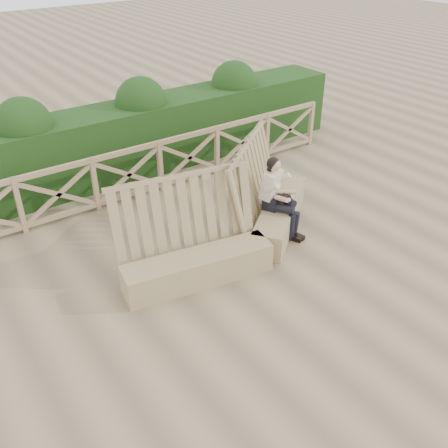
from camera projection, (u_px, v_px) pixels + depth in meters
ground at (233, 286)px, 7.79m from camera, size 60.00×60.00×0.00m
bench at (239, 229)px, 8.45m from camera, size 4.43×2.09×1.62m
woman at (277, 194)px, 8.74m from camera, size 0.57×0.90×1.45m
guardrail at (129, 175)px, 9.92m from camera, size 10.10×0.09×1.10m
hedge at (102, 146)px, 10.65m from camera, size 12.00×1.20×1.50m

